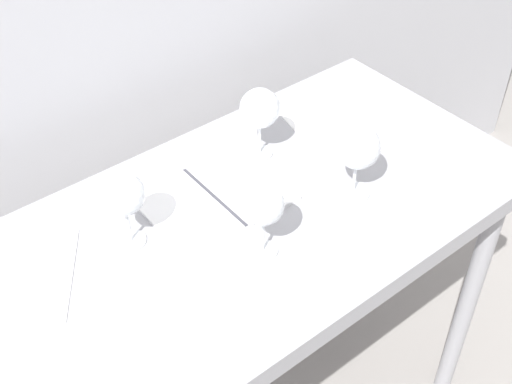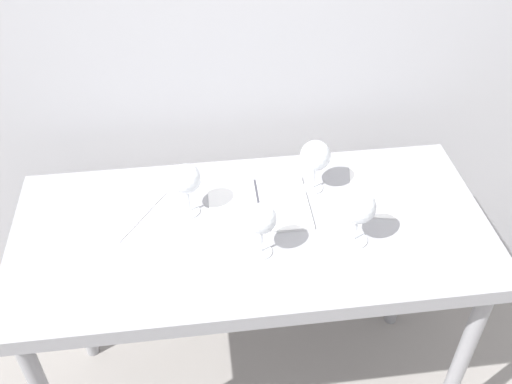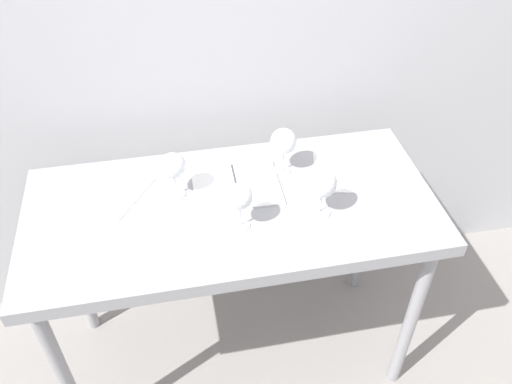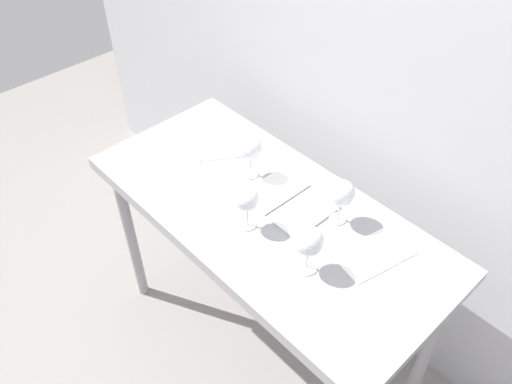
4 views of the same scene
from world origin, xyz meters
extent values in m
plane|color=gray|center=(0.00, 0.00, 0.00)|extent=(6.00, 6.00, 0.00)
cube|color=#BCBCC1|center=(0.00, 0.49, 1.30)|extent=(3.80, 0.04, 2.60)
cube|color=#97979C|center=(0.00, 0.00, 0.88)|extent=(1.40, 0.64, 0.04)
cube|color=#97979C|center=(0.00, -0.33, 0.88)|extent=(1.40, 0.01, 0.05)
cylinder|color=#97979C|center=(-0.64, -0.26, 0.43)|extent=(0.05, 0.05, 0.86)
cylinder|color=#97979C|center=(-0.64, 0.26, 0.43)|extent=(0.05, 0.05, 0.86)
cylinder|color=#97979C|center=(0.64, 0.26, 0.43)|extent=(0.05, 0.05, 0.86)
cylinder|color=white|center=(-0.18, 0.08, 0.90)|extent=(0.06, 0.06, 0.00)
cylinder|color=white|center=(-0.18, 0.08, 0.95)|extent=(0.01, 0.01, 0.09)
sphere|color=white|center=(-0.18, 0.08, 1.03)|extent=(0.09, 0.09, 0.09)
cylinder|color=maroon|center=(-0.18, 0.08, 1.01)|extent=(0.06, 0.06, 0.03)
cylinder|color=white|center=(0.21, 0.14, 0.90)|extent=(0.06, 0.06, 0.00)
cylinder|color=white|center=(0.21, 0.14, 0.95)|extent=(0.01, 0.01, 0.09)
sphere|color=white|center=(0.21, 0.14, 1.03)|extent=(0.09, 0.09, 0.09)
cylinder|color=maroon|center=(0.21, 0.14, 1.01)|extent=(0.07, 0.07, 0.03)
cylinder|color=white|center=(0.28, -0.10, 0.90)|extent=(0.07, 0.07, 0.00)
cylinder|color=white|center=(0.28, -0.10, 0.95)|extent=(0.01, 0.01, 0.08)
sphere|color=white|center=(0.28, -0.10, 1.03)|extent=(0.10, 0.10, 0.10)
cylinder|color=maroon|center=(0.28, -0.10, 1.01)|extent=(0.07, 0.07, 0.02)
cylinder|color=white|center=(0.01, -0.11, 0.90)|extent=(0.06, 0.06, 0.00)
cylinder|color=white|center=(0.01, -0.11, 0.95)|extent=(0.01, 0.01, 0.09)
sphere|color=white|center=(0.01, -0.11, 1.03)|extent=(0.08, 0.08, 0.08)
cylinder|color=maroon|center=(0.01, -0.11, 1.01)|extent=(0.06, 0.06, 0.02)
cube|color=white|center=(-0.04, 0.08, 0.90)|extent=(0.15, 0.24, 0.01)
cube|color=white|center=(0.11, 0.08, 0.90)|extent=(0.15, 0.24, 0.01)
cube|color=#3F3F47|center=(0.03, 0.08, 0.90)|extent=(0.01, 0.24, 0.01)
cube|color=white|center=(0.40, 0.11, 0.90)|extent=(0.20, 0.29, 0.00)
cube|color=white|center=(-0.37, 0.12, 0.90)|extent=(0.25, 0.28, 0.00)
camera|label=1|loc=(-0.61, -0.86, 1.91)|focal=48.35mm
camera|label=2|loc=(-0.14, -1.22, 2.08)|focal=40.72mm
camera|label=3|loc=(-0.17, -1.31, 2.13)|focal=37.22mm
camera|label=4|loc=(0.95, -0.95, 2.24)|focal=36.44mm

